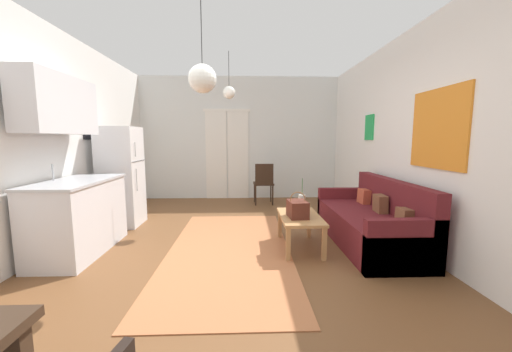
{
  "coord_description": "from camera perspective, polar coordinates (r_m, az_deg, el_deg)",
  "views": [
    {
      "loc": [
        0.13,
        -3.3,
        1.39
      ],
      "look_at": [
        0.31,
        1.5,
        0.78
      ],
      "focal_mm": 20.53,
      "sensor_mm": 36.0,
      "label": 1
    }
  ],
  "objects": [
    {
      "name": "area_rug",
      "position": [
        3.8,
        -5.21,
        -14.15
      ],
      "size": [
        1.49,
        3.19,
        0.01
      ],
      "primitive_type": "cube",
      "color": "#B26B42",
      "rests_on": "ground_plane"
    },
    {
      "name": "wall_back",
      "position": [
        6.88,
        -3.31,
        7.21
      ],
      "size": [
        4.71,
        0.13,
        2.8
      ],
      "color": "silver",
      "rests_on": "ground_plane"
    },
    {
      "name": "couch",
      "position": [
        4.24,
        21.77,
        -8.52
      ],
      "size": [
        0.82,
        1.97,
        0.85
      ],
      "color": "#5B191E",
      "rests_on": "ground_plane"
    },
    {
      "name": "bamboo_vase",
      "position": [
        3.9,
        8.94,
        -5.34
      ],
      "size": [
        0.09,
        0.09,
        0.46
      ],
      "color": "beige",
      "rests_on": "coffee_table"
    },
    {
      "name": "pendant_lamp_far",
      "position": [
        5.0,
        -5.26,
        15.9
      ],
      "size": [
        0.2,
        0.2,
        0.76
      ],
      "color": "black"
    },
    {
      "name": "ground_plane",
      "position": [
        3.6,
        -4.16,
        -16.35
      ],
      "size": [
        5.11,
        7.66,
        0.1
      ],
      "primitive_type": "cube",
      "color": "brown"
    },
    {
      "name": "accent_chair",
      "position": [
        6.2,
        1.52,
        -1.07
      ],
      "size": [
        0.43,
        0.41,
        0.88
      ],
      "rotation": [
        0.0,
        0.0,
        3.17
      ],
      "color": "black",
      "rests_on": "ground_plane"
    },
    {
      "name": "kitchen_counter",
      "position": [
        4.15,
        -31.97,
        -2.05
      ],
      "size": [
        0.63,
        1.33,
        2.12
      ],
      "color": "silver",
      "rests_on": "ground_plane"
    },
    {
      "name": "refrigerator",
      "position": [
        5.15,
        -24.76,
        -0.12
      ],
      "size": [
        0.59,
        0.59,
        1.58
      ],
      "color": "white",
      "rests_on": "ground_plane"
    },
    {
      "name": "coffee_table",
      "position": [
        3.79,
        8.57,
        -8.51
      ],
      "size": [
        0.5,
        0.88,
        0.43
      ],
      "color": "#B27F4C",
      "rests_on": "ground_plane"
    },
    {
      "name": "handbag",
      "position": [
        3.66,
        8.09,
        -6.34
      ],
      "size": [
        0.25,
        0.31,
        0.32
      ],
      "color": "#512319",
      "rests_on": "coffee_table"
    },
    {
      "name": "wall_left",
      "position": [
        4.1,
        -38.78,
        5.78
      ],
      "size": [
        0.12,
        7.26,
        2.8
      ],
      "color": "white",
      "rests_on": "ground_plane"
    },
    {
      "name": "wall_right",
      "position": [
        3.95,
        31.5,
        6.33
      ],
      "size": [
        0.12,
        7.26,
        2.8
      ],
      "color": "white",
      "rests_on": "ground_plane"
    },
    {
      "name": "pendant_lamp_near",
      "position": [
        3.1,
        -10.4,
        18.15
      ],
      "size": [
        0.28,
        0.28,
        0.96
      ],
      "color": "black"
    }
  ]
}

